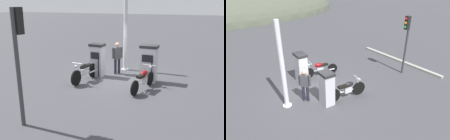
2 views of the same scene
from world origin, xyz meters
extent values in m
plane|color=#424247|center=(0.00, 0.00, 0.00)|extent=(120.00, 120.00, 0.00)
cube|color=silver|center=(-0.15, -1.25, 0.73)|extent=(0.51, 0.64, 1.46)
cube|color=black|center=(0.11, -1.26, 1.05)|extent=(0.05, 0.44, 0.32)
cube|color=#262628|center=(-0.15, -1.25, 1.52)|extent=(0.56, 0.71, 0.12)
cylinder|color=black|center=(0.15, -1.08, 0.51)|extent=(0.05, 0.05, 0.95)
cube|color=silver|center=(-0.15, 1.25, 0.77)|extent=(0.52, 0.73, 1.54)
cube|color=black|center=(0.11, 1.24, 1.11)|extent=(0.05, 0.49, 0.32)
cube|color=#262628|center=(-0.15, 1.25, 1.60)|extent=(0.58, 0.80, 0.12)
cylinder|color=black|center=(0.16, 1.45, 0.54)|extent=(0.05, 0.05, 1.00)
cylinder|color=black|center=(1.52, -1.52, 0.34)|extent=(0.68, 0.16, 0.68)
cylinder|color=black|center=(0.15, -1.35, 0.34)|extent=(0.68, 0.16, 0.68)
cube|color=silver|center=(0.89, -1.44, 0.44)|extent=(0.38, 0.24, 0.24)
cylinder|color=silver|center=(0.84, -1.44, 0.39)|extent=(1.04, 0.18, 0.05)
ellipsoid|color=black|center=(0.96, -1.45, 0.72)|extent=(0.50, 0.28, 0.24)
cube|color=black|center=(0.62, -1.41, 0.69)|extent=(0.46, 0.25, 0.10)
cylinder|color=silver|center=(1.48, -1.52, 0.64)|extent=(0.26, 0.07, 0.57)
cylinder|color=silver|center=(1.40, -1.51, 0.96)|extent=(0.11, 0.56, 0.04)
sphere|color=silver|center=(1.50, -1.52, 0.84)|extent=(0.16, 0.16, 0.14)
cylinder|color=silver|center=(0.36, -1.25, 0.36)|extent=(0.55, 0.14, 0.07)
cylinder|color=black|center=(0.38, 1.45, 0.30)|extent=(0.61, 0.18, 0.61)
cylinder|color=black|center=(1.80, 1.15, 0.30)|extent=(0.61, 0.18, 0.61)
cube|color=silver|center=(1.05, 1.31, 0.40)|extent=(0.39, 0.27, 0.24)
cylinder|color=silver|center=(1.09, 1.30, 0.35)|extent=(1.08, 0.27, 0.05)
ellipsoid|color=maroon|center=(0.98, 1.33, 0.68)|extent=(0.51, 0.31, 0.24)
cube|color=black|center=(1.31, 1.26, 0.65)|extent=(0.47, 0.29, 0.10)
cylinder|color=silver|center=(0.42, 1.44, 0.60)|extent=(0.26, 0.09, 0.57)
cylinder|color=silver|center=(0.50, 1.42, 0.92)|extent=(0.15, 0.56, 0.04)
sphere|color=silver|center=(0.40, 1.44, 0.80)|extent=(0.17, 0.17, 0.14)
cylinder|color=silver|center=(1.58, 1.08, 0.32)|extent=(0.55, 0.18, 0.07)
cylinder|color=#1E1E2D|center=(-0.75, -0.55, 0.38)|extent=(0.18, 0.18, 0.77)
cylinder|color=#1E1E2D|center=(-0.89, -0.41, 0.38)|extent=(0.18, 0.18, 0.77)
cube|color=#3F3F44|center=(-0.82, -0.48, 1.05)|extent=(0.40, 0.39, 0.57)
cylinder|color=#3F3F44|center=(-0.65, -0.64, 1.08)|extent=(0.13, 0.13, 0.54)
cylinder|color=#3F3F44|center=(-0.99, -0.31, 1.08)|extent=(0.13, 0.13, 0.54)
sphere|color=tan|center=(-0.82, -0.48, 1.47)|extent=(0.30, 0.30, 0.21)
cylinder|color=#38383A|center=(5.22, -1.27, 1.69)|extent=(0.15, 0.15, 3.37)
cube|color=black|center=(5.09, -1.23, 3.01)|extent=(0.26, 0.28, 0.72)
sphere|color=red|center=(4.99, -1.21, 3.23)|extent=(0.18, 0.18, 0.15)
sphere|color=orange|center=(4.99, -1.21, 3.01)|extent=(0.18, 0.18, 0.15)
sphere|color=green|center=(4.99, -1.21, 2.79)|extent=(0.18, 0.18, 0.15)
cylinder|color=silver|center=(-1.70, -0.34, 1.93)|extent=(0.20, 0.20, 3.85)
cylinder|color=silver|center=(-1.70, -0.34, 0.02)|extent=(0.40, 0.40, 0.04)
camera|label=1|loc=(10.52, 3.48, 3.51)|focal=39.85mm
camera|label=2|loc=(-4.17, -7.61, 5.31)|focal=31.64mm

